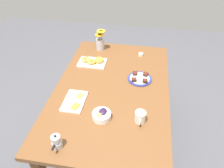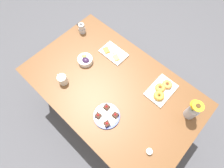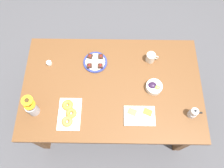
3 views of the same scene
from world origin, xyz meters
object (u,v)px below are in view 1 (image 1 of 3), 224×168
grape_bowl (102,115)px  flower_vase (100,43)px  coffee_mug (140,117)px  cheese_platter (75,101)px  dessert_plate (140,78)px  dining_table (112,95)px  jam_cup_honey (141,54)px  moka_pot (57,142)px  croissant_platter (93,61)px

grape_bowl → flower_vase: (-1.02, -0.23, 0.05)m
coffee_mug → cheese_platter: 0.56m
grape_bowl → cheese_platter: grape_bowl is taller
dessert_plate → cheese_platter: bearing=-52.1°
grape_bowl → dessert_plate: grape_bowl is taller
coffee_mug → grape_bowl: (0.01, -0.29, -0.02)m
dining_table → jam_cup_honey: jam_cup_honey is taller
moka_pot → croissant_platter: bearing=-179.6°
croissant_platter → dessert_plate: 0.54m
coffee_mug → dessert_plate: bearing=-176.0°
dining_table → cheese_platter: cheese_platter is taller
croissant_platter → dessert_plate: same height
coffee_mug → croissant_platter: coffee_mug is taller
dessert_plate → flower_vase: 0.69m
dining_table → coffee_mug: size_ratio=13.63×
cheese_platter → dining_table: bearing=130.9°
moka_pot → jam_cup_honey: bearing=159.4°
coffee_mug → grape_bowl: coffee_mug is taller
dining_table → flower_vase: 0.71m
grape_bowl → dessert_plate: size_ratio=0.65×
moka_pot → flower_vase: bearing=179.4°
grape_bowl → flower_vase: bearing=-167.4°
flower_vase → coffee_mug: bearing=27.1°
cheese_platter → moka_pot: 0.44m
coffee_mug → moka_pot: size_ratio=0.99×
dining_table → flower_vase: bearing=-159.5°
dessert_plate → moka_pot: size_ratio=1.87×
dining_table → grape_bowl: 0.39m
grape_bowl → jam_cup_honey: size_ratio=2.99×
coffee_mug → moka_pot: (0.32, -0.53, 0.00)m
flower_vase → grape_bowl: bearing=12.6°
cheese_platter → croissant_platter: croissant_platter is taller
jam_cup_honey → flower_vase: flower_vase is taller
flower_vase → moka_pot: size_ratio=1.97×
coffee_mug → moka_pot: 0.62m
coffee_mug → jam_cup_honey: size_ratio=2.45×
dessert_plate → dining_table: bearing=-55.9°
croissant_platter → flower_vase: size_ratio=1.20×
dessert_plate → flower_vase: flower_vase is taller
moka_pot → dining_table: bearing=159.1°
cheese_platter → dessert_plate: (-0.40, 0.51, 0.00)m
dining_table → cheese_platter: (0.24, -0.27, 0.10)m
dining_table → moka_pot: (0.67, -0.26, 0.13)m
cheese_platter → jam_cup_honey: bearing=149.3°
grape_bowl → flower_vase: flower_vase is taller
dining_table → moka_pot: size_ratio=13.45×
flower_vase → dining_table: bearing=20.5°
dining_table → coffee_mug: coffee_mug is taller
flower_vase → jam_cup_honey: bearing=82.3°
cheese_platter → croissant_platter: (-0.59, 0.01, 0.01)m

